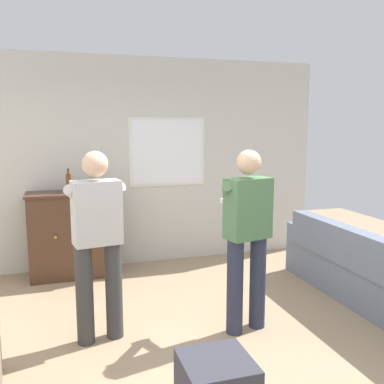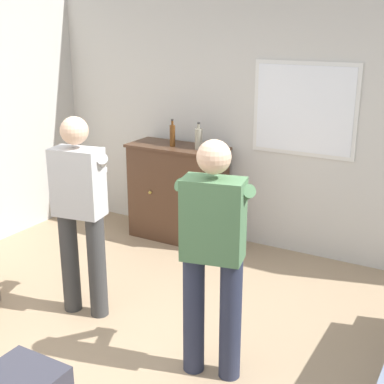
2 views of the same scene
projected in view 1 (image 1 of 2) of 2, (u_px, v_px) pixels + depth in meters
The scene contains 8 objects.
ground at pixel (196, 356), 3.54m from camera, with size 10.40×10.40×0.00m, color #9E8466.
wall_back_with_window at pixel (138, 162), 5.84m from camera, with size 5.20×0.15×2.80m.
couch at pixel (368, 277), 4.49m from camera, with size 0.57×2.62×0.83m.
sideboard_cabinet at pixel (74, 234), 5.37m from camera, with size 1.10×0.49×1.08m.
bottle_wine_green at pixel (69, 183), 5.22m from camera, with size 0.06×0.06×0.30m.
bottle_liquor_amber at pixel (94, 182), 5.33m from camera, with size 0.08×0.08×0.29m.
person_standing_left at pixel (97, 237), 3.69m from camera, with size 0.55×0.50×1.68m.
person_standing_right at pixel (247, 232), 3.88m from camera, with size 0.54×0.51×1.68m.
Camera 1 is at (-1.00, -3.14, 1.88)m, focal length 40.00 mm.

